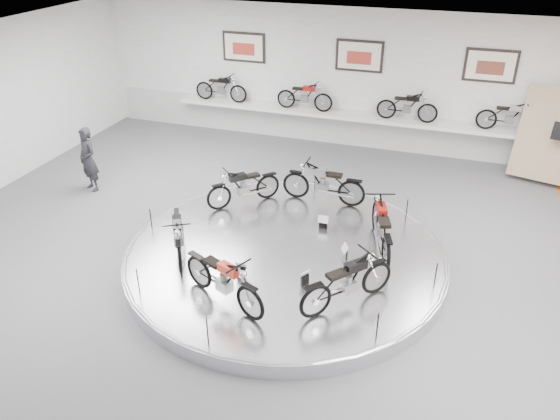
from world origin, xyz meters
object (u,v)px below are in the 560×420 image
(bike_b, at_px, (324,183))
(bike_e, at_px, (223,279))
(display_platform, at_px, (285,256))
(bike_f, at_px, (347,282))
(visitor, at_px, (88,160))
(bike_a, at_px, (381,227))
(shelf, at_px, (353,117))
(bike_c, at_px, (244,186))
(bike_d, at_px, (178,234))

(bike_b, bearing_deg, bike_e, 81.20)
(display_platform, relative_size, bike_f, 3.93)
(visitor, bearing_deg, bike_a, 18.16)
(bike_f, bearing_deg, visitor, 108.89)
(shelf, bearing_deg, visitor, -139.95)
(bike_b, distance_m, bike_f, 3.80)
(shelf, bearing_deg, bike_c, -107.53)
(bike_e, distance_m, visitor, 6.29)
(bike_b, height_order, bike_e, bike_b)
(display_platform, height_order, shelf, shelf)
(bike_e, xyz_separation_m, visitor, (-5.23, 3.50, 0.04))
(display_platform, bearing_deg, bike_b, 85.22)
(bike_e, bearing_deg, bike_b, 104.91)
(bike_c, distance_m, bike_d, 2.40)
(bike_a, height_order, visitor, visitor)
(bike_d, xyz_separation_m, bike_f, (3.48, -0.51, 0.04))
(bike_d, xyz_separation_m, bike_e, (1.46, -1.12, 0.04))
(bike_f, distance_m, visitor, 7.80)
(shelf, relative_size, bike_d, 7.33)
(bike_f, relative_size, visitor, 0.99)
(bike_c, bearing_deg, bike_d, 33.74)
(bike_c, distance_m, visitor, 4.19)
(bike_b, distance_m, bike_e, 4.22)
(bike_c, bearing_deg, visitor, -46.30)
(bike_b, distance_m, bike_d, 3.72)
(display_platform, height_order, visitor, visitor)
(shelf, xyz_separation_m, bike_f, (1.53, -7.69, -0.22))
(bike_c, bearing_deg, shelf, -153.64)
(display_platform, relative_size, bike_b, 3.85)
(bike_e, height_order, visitor, visitor)
(shelf, relative_size, bike_c, 7.14)
(shelf, height_order, bike_b, bike_b)
(bike_f, bearing_deg, bike_e, 147.46)
(display_platform, bearing_deg, bike_a, 20.32)
(bike_a, height_order, bike_c, bike_a)
(shelf, height_order, bike_a, bike_a)
(bike_a, relative_size, bike_f, 1.08)
(bike_d, relative_size, bike_f, 0.92)
(display_platform, xyz_separation_m, shelf, (0.00, 6.40, 0.85))
(bike_b, bearing_deg, bike_a, 135.28)
(display_platform, distance_m, bike_c, 2.28)
(shelf, bearing_deg, bike_d, -105.15)
(display_platform, distance_m, shelf, 6.46)
(bike_d, distance_m, visitor, 4.46)
(display_platform, xyz_separation_m, bike_f, (1.53, -1.29, 0.63))
(bike_c, bearing_deg, bike_b, 155.52)
(display_platform, relative_size, bike_d, 4.27)
(visitor, bearing_deg, bike_c, 25.10)
(bike_b, bearing_deg, bike_f, 111.15)
(display_platform, height_order, bike_a, bike_a)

